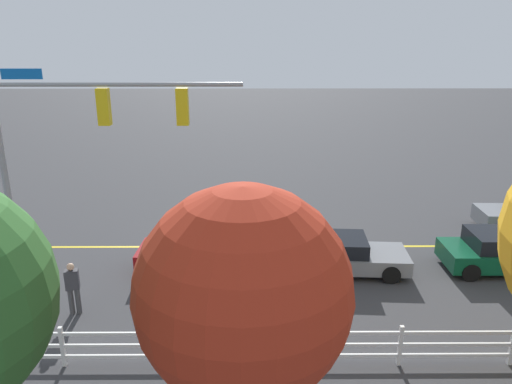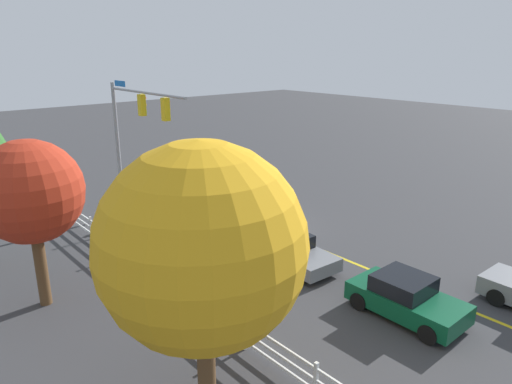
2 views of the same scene
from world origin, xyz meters
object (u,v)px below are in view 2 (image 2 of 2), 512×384
Objects in this scene: pedestrian at (133,207)px; tree_0 at (202,247)px; car_2 at (406,298)px; tree_1 at (30,193)px; car_0 at (214,216)px; car_3 at (288,249)px.

tree_0 reaches higher than pedestrian.
tree_0 is at bearing -99.41° from car_2.
car_0 is at bearing -77.71° from tree_1.
car_3 is at bearing 94.77° from pedestrian.
car_2 is 0.65× the size of tree_1.
pedestrian reaches higher than car_2.
car_2 is at bearing -99.56° from tree_0.
car_2 is 13.25m from tree_1.
car_2 is 14.59m from pedestrian.
car_0 is at bearing -179.42° from car_2.
car_0 is 1.06× the size of car_2.
car_0 is at bearing -37.21° from tree_0.
car_3 is at bearing 2.11° from car_0.
car_0 is at bearing -176.51° from car_3.
tree_0 is at bearing 57.54° from pedestrian.
pedestrian is (3.35, 2.80, 0.23)m from car_0.
car_2 is 2.31× the size of pedestrian.
tree_0 reaches higher than car_2.
car_3 is at bearing -110.46° from tree_1.
tree_1 is (3.36, 9.00, 3.58)m from car_3.
pedestrian is 14.22m from tree_0.
car_3 is 0.67× the size of tree_0.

